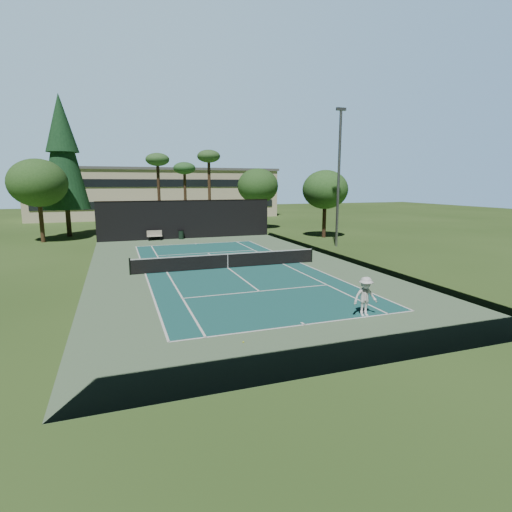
{
  "coord_description": "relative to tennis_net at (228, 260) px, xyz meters",
  "views": [
    {
      "loc": [
        -7.02,
        -25.91,
        5.7
      ],
      "look_at": [
        1.0,
        -3.0,
        1.3
      ],
      "focal_mm": 28.0,
      "sensor_mm": 36.0,
      "label": 1
    }
  ],
  "objects": [
    {
      "name": "palm_c",
      "position": [
        4.0,
        23.0,
        8.05
      ],
      "size": [
        2.8,
        2.8,
        9.77
      ],
      "color": "#49311F",
      "rests_on": "ground"
    },
    {
      "name": "tennis_ball_d",
      "position": [
        -5.24,
        2.16,
        -0.53
      ],
      "size": [
        0.06,
        0.06,
        0.06
      ],
      "primitive_type": "sphere",
      "color": "#BCD12F",
      "rests_on": "ground"
    },
    {
      "name": "player",
      "position": [
        3.01,
        -11.68,
        0.32
      ],
      "size": [
        1.15,
        0.69,
        1.75
      ],
      "primitive_type": "imported",
      "rotation": [
        0.0,
        0.0,
        -0.03
      ],
      "color": "white",
      "rests_on": "ground"
    },
    {
      "name": "pine_tree",
      "position": [
        -12.0,
        22.0,
        9.0
      ],
      "size": [
        4.8,
        4.8,
        15.0
      ],
      "color": "#402F1B",
      "rests_on": "ground"
    },
    {
      "name": "court_surface",
      "position": [
        0.0,
        0.0,
        -0.55
      ],
      "size": [
        10.97,
        23.77,
        0.01
      ],
      "primitive_type": "cube",
      "color": "#1B5854",
      "rests_on": "ground"
    },
    {
      "name": "tennis_ball_c",
      "position": [
        -0.6,
        4.12,
        -0.52
      ],
      "size": [
        0.07,
        0.07,
        0.07
      ],
      "primitive_type": "sphere",
      "color": "yellow",
      "rests_on": "ground"
    },
    {
      "name": "tennis_ball_a",
      "position": [
        -2.92,
        -12.82,
        -0.52
      ],
      "size": [
        0.07,
        0.07,
        0.07
      ],
      "primitive_type": "sphere",
      "color": "#BFCF2F",
      "rests_on": "ground"
    },
    {
      "name": "decid_tree_c",
      "position": [
        -14.0,
        18.0,
        5.21
      ],
      "size": [
        5.44,
        5.44,
        8.09
      ],
      "color": "#4F3622",
      "rests_on": "ground"
    },
    {
      "name": "park_bench",
      "position": [
        -3.46,
        15.58,
        -0.01
      ],
      "size": [
        1.5,
        0.45,
        1.02
      ],
      "color": "beige",
      "rests_on": "ground"
    },
    {
      "name": "ground",
      "position": [
        0.0,
        0.0,
        -0.56
      ],
      "size": [
        160.0,
        160.0,
        0.0
      ],
      "primitive_type": "plane",
      "color": "#32531F",
      "rests_on": "ground"
    },
    {
      "name": "light_pole",
      "position": [
        12.0,
        6.0,
        5.9
      ],
      "size": [
        0.9,
        0.25,
        12.22
      ],
      "color": "gray",
      "rests_on": "ground"
    },
    {
      "name": "palm_b",
      "position": [
        1.5,
        26.0,
        6.8
      ],
      "size": [
        2.8,
        2.8,
        8.42
      ],
      "color": "#3F2B1B",
      "rests_on": "ground"
    },
    {
      "name": "apron_slab",
      "position": [
        0.0,
        0.0,
        -0.55
      ],
      "size": [
        18.0,
        32.0,
        0.01
      ],
      "primitive_type": "cube",
      "color": "#587955",
      "rests_on": "ground"
    },
    {
      "name": "court_lines",
      "position": [
        0.0,
        0.0,
        -0.54
      ],
      "size": [
        11.07,
        23.87,
        0.01
      ],
      "color": "white",
      "rests_on": "ground"
    },
    {
      "name": "decid_tree_b",
      "position": [
        14.0,
        12.0,
        4.52
      ],
      "size": [
        4.8,
        4.8,
        7.14
      ],
      "color": "#432A1C",
      "rests_on": "ground"
    },
    {
      "name": "palm_a",
      "position": [
        -2.0,
        24.0,
        7.63
      ],
      "size": [
        2.8,
        2.8,
        9.32
      ],
      "color": "#3E2A1A",
      "rests_on": "ground"
    },
    {
      "name": "decid_tree_a",
      "position": [
        10.0,
        22.0,
        4.86
      ],
      "size": [
        5.12,
        5.12,
        7.62
      ],
      "color": "#4B3520",
      "rests_on": "ground"
    },
    {
      "name": "tennis_ball_b",
      "position": [
        -0.83,
        4.01,
        -0.52
      ],
      "size": [
        0.07,
        0.07,
        0.07
      ],
      "primitive_type": "sphere",
      "color": "#CCD430",
      "rests_on": "ground"
    },
    {
      "name": "fence",
      "position": [
        0.0,
        0.06,
        1.45
      ],
      "size": [
        18.04,
        32.05,
        4.03
      ],
      "color": "black",
      "rests_on": "ground"
    },
    {
      "name": "tennis_net",
      "position": [
        0.0,
        0.0,
        0.0
      ],
      "size": [
        12.9,
        0.1,
        1.1
      ],
      "color": "black",
      "rests_on": "ground"
    },
    {
      "name": "campus_building",
      "position": [
        0.0,
        45.98,
        3.65
      ],
      "size": [
        40.5,
        12.5,
        8.3
      ],
      "color": "beige",
      "rests_on": "ground"
    },
    {
      "name": "trash_bin",
      "position": [
        -0.75,
        15.69,
        -0.08
      ],
      "size": [
        0.56,
        0.56,
        0.95
      ],
      "color": "black",
      "rests_on": "ground"
    }
  ]
}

